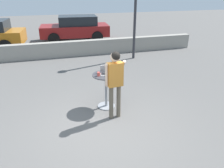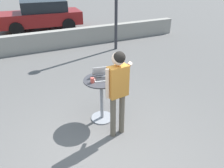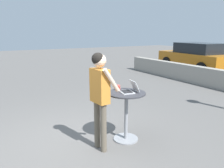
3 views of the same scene
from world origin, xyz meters
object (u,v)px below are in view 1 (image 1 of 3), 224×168
Objects in this scene: laptop at (106,72)px; standing_person at (115,77)px; coffee_mug at (99,74)px; cafe_table at (106,86)px; parked_car_near_street at (76,28)px.

laptop is 0.68m from standing_person.
laptop is 3.28× the size of coffee_mug.
coffee_mug is (-0.21, -0.05, 0.40)m from cafe_table.
standing_person reaches higher than cafe_table.
cafe_table is 0.40m from laptop.
laptop is at bearing -92.08° from parked_car_near_street.
coffee_mug is 0.63m from standing_person.
standing_person is 0.41× the size of parked_car_near_street.
laptop is 0.25m from coffee_mug.
coffee_mug is 8.83m from parked_car_near_street.
cafe_table is at bearing 13.75° from coffee_mug.
standing_person reaches higher than parked_car_near_street.
laptop is at bearing 94.97° from standing_person.
coffee_mug is at bearing -166.25° from cafe_table.
standing_person is (0.07, -0.61, 0.50)m from cafe_table.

